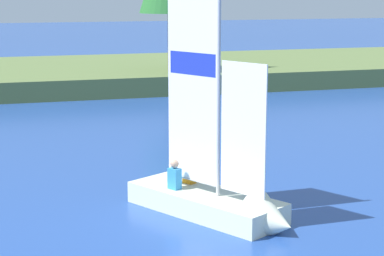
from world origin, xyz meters
name	(u,v)px	position (x,y,z in m)	size (l,w,h in m)	color
shore_bank	(109,73)	(0.00, 31.60, 0.48)	(80.00, 12.01, 0.96)	#5B703D
sailboat	(225,200)	(-1.29, 8.14, 0.45)	(3.27, 4.41, 5.51)	silver
channel_buoy	(197,155)	(-0.52, 12.93, 0.29)	(0.58, 0.58, 0.58)	#E54C19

